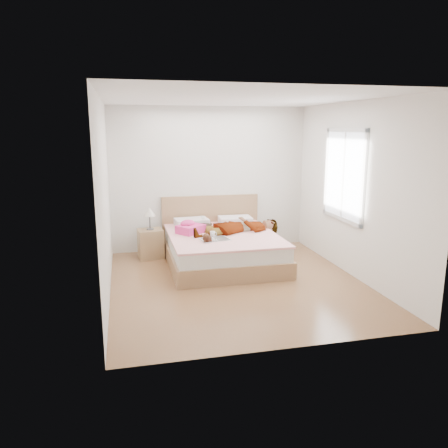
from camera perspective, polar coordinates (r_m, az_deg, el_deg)
name	(u,v)px	position (r m, az deg, el deg)	size (l,w,h in m)	color
ground	(237,283)	(6.43, 1.73, -7.69)	(4.00, 4.00, 0.00)	#53341A
woman	(236,225)	(7.35, 1.59, -0.07)	(0.62, 1.65, 0.23)	white
hair	(198,225)	(7.68, -3.38, -0.07)	(0.49, 0.60, 0.09)	black
phone	(203,218)	(7.61, -2.81, 0.85)	(0.04, 0.09, 0.01)	silver
room_shell	(344,175)	(7.02, 15.40, 6.16)	(4.00, 4.00, 4.00)	white
bed	(221,246)	(7.31, -0.33, -2.95)	(1.80, 2.08, 1.00)	#8A5F3F
towel	(190,228)	(7.25, -4.47, -0.49)	(0.53, 0.51, 0.22)	#F94399
magazine	(215,239)	(6.80, -1.15, -1.98)	(0.49, 0.37, 0.03)	white
coffee_mug	(213,234)	(6.99, -1.49, -1.30)	(0.12, 0.10, 0.09)	white
plush_toy	(207,238)	(6.66, -2.24, -1.84)	(0.15, 0.22, 0.12)	black
nightstand	(151,241)	(7.67, -9.57, -2.25)	(0.45, 0.41, 0.89)	brown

